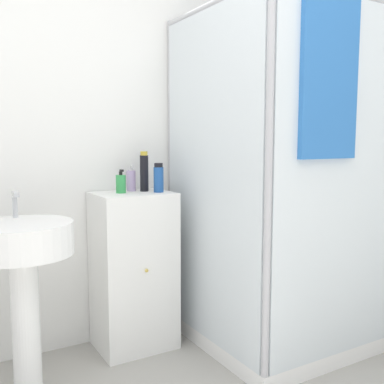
{
  "coord_description": "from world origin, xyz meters",
  "views": [
    {
      "loc": [
        -0.64,
        -0.89,
        1.22
      ],
      "look_at": [
        0.52,
        1.08,
        0.95
      ],
      "focal_mm": 42.0,
      "sensor_mm": 36.0,
      "label": 1
    }
  ],
  "objects": [
    {
      "name": "vanity_cabinet",
      "position": [
        0.36,
        1.49,
        0.46
      ],
      "size": [
        0.44,
        0.37,
        0.92
      ],
      "color": "white",
      "rests_on": "ground_plane"
    },
    {
      "name": "sink",
      "position": [
        -0.29,
        1.27,
        0.65
      ],
      "size": [
        0.47,
        0.47,
        0.97
      ],
      "color": "white",
      "rests_on": "ground_plane"
    },
    {
      "name": "shower_enclosure",
      "position": [
        1.1,
        1.08,
        0.51
      ],
      "size": [
        0.99,
        1.02,
        1.95
      ],
      "color": "white",
      "rests_on": "ground_plane"
    },
    {
      "name": "shampoo_bottle_tall_black",
      "position": [
        0.45,
        1.52,
        1.03
      ],
      "size": [
        0.05,
        0.05,
        0.23
      ],
      "color": "black",
      "rests_on": "vanity_cabinet"
    },
    {
      "name": "wall_back",
      "position": [
        0.0,
        1.7,
        1.25
      ],
      "size": [
        6.4,
        0.06,
        2.5
      ],
      "primitive_type": "cube",
      "color": "white",
      "rests_on": "ground_plane"
    },
    {
      "name": "shampoo_bottle_blue",
      "position": [
        0.5,
        1.43,
        1.0
      ],
      "size": [
        0.06,
        0.06,
        0.17
      ],
      "color": "#1E4C93",
      "rests_on": "vanity_cabinet"
    },
    {
      "name": "lotion_bottle_white",
      "position": [
        0.38,
        1.57,
        0.98
      ],
      "size": [
        0.05,
        0.05,
        0.15
      ],
      "color": "#B299C6",
      "rests_on": "vanity_cabinet"
    },
    {
      "name": "soap_dispenser",
      "position": [
        0.29,
        1.5,
        0.97
      ],
      "size": [
        0.06,
        0.06,
        0.13
      ],
      "color": "green",
      "rests_on": "vanity_cabinet"
    }
  ]
}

